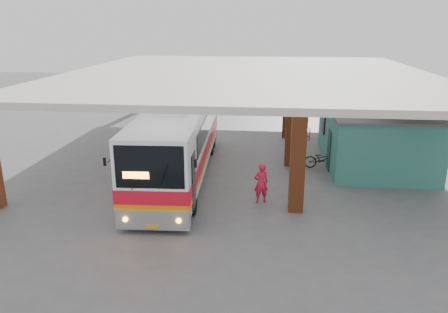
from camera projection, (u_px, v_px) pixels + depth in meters
ground at (230, 182)px, 21.22m from camera, size 90.00×90.00×0.00m
brick_columns at (263, 118)px, 25.18m from camera, size 20.10×21.60×4.35m
canopy_roof at (249, 74)px, 26.01m from camera, size 21.00×23.00×0.30m
shop_building at (373, 135)px, 23.80m from camera, size 5.20×8.20×3.11m
coach_bus at (179, 140)px, 21.52m from camera, size 3.35×13.22×3.82m
motorcycle at (323, 159)px, 23.06m from camera, size 1.98×0.78×1.02m
pedestrian at (261, 183)px, 18.61m from camera, size 0.75×0.62×1.75m
red_chair at (308, 134)px, 28.84m from camera, size 0.42×0.42×0.78m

